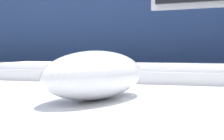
# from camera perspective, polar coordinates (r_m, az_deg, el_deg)

# --- Properties ---
(partition_panel) EXTENTS (5.00, 0.03, 1.32)m
(partition_panel) POSITION_cam_1_polar(r_m,az_deg,el_deg) (1.05, 15.68, -1.84)
(partition_panel) COLOR navy
(partition_panel) RESTS_ON ground_plane
(computer_mouse_near) EXTENTS (0.08, 0.13, 0.04)m
(computer_mouse_near) POSITION_cam_1_polar(r_m,az_deg,el_deg) (0.28, -2.93, -0.89)
(computer_mouse_near) COLOR white
(computer_mouse_near) RESTS_ON desk
(keyboard) EXTENTS (0.38, 0.17, 0.02)m
(keyboard) POSITION_cam_1_polar(r_m,az_deg,el_deg) (0.48, 0.08, -0.26)
(keyboard) COLOR silver
(keyboard) RESTS_ON desk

